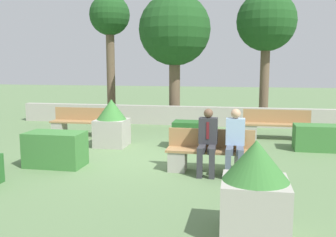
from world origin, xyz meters
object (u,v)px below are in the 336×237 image
planter_corner_left (255,189)px  bench_left_side (277,128)px  person_seated_woman (235,139)px  tree_center_right (266,23)px  bench_right_side (81,125)px  tree_leftmost (110,20)px  tree_center_left (175,31)px  person_seated_man (208,138)px  planter_corner_right (112,123)px  bench_front (210,156)px

planter_corner_left → bench_left_side: bearing=82.4°
person_seated_woman → tree_center_right: tree_center_right is taller
bench_left_side → person_seated_woman: person_seated_woman is taller
bench_left_side → bench_right_side: (-5.98, -0.59, -0.00)m
tree_leftmost → tree_center_left: tree_leftmost is taller
bench_left_side → tree_leftmost: size_ratio=0.39×
person_seated_woman → tree_leftmost: bearing=124.5°
planter_corner_left → tree_center_right: tree_center_right is taller
person_seated_man → person_seated_woman: (0.55, 0.00, 0.01)m
person_seated_man → person_seated_woman: size_ratio=0.99×
planter_corner_right → tree_leftmost: tree_leftmost is taller
bench_right_side → planter_corner_right: planter_corner_right is taller
bench_left_side → bench_right_side: same height
bench_front → tree_center_right: 8.25m
tree_leftmost → tree_center_right: size_ratio=1.03×
planter_corner_right → bench_left_side: bearing=21.8°
planter_corner_right → tree_center_right: bearing=50.8°
tree_center_left → tree_center_right: (3.46, 0.40, 0.26)m
bench_left_side → tree_center_right: (-0.19, 3.51, 3.44)m
tree_center_right → bench_left_side: bearing=-86.9°
planter_corner_left → tree_center_right: 10.71m
bench_left_side → person_seated_man: size_ratio=1.49×
person_seated_woman → tree_center_right: bearing=82.5°
tree_center_left → planter_corner_left: bearing=-74.2°
person_seated_woman → planter_corner_right: 4.00m
tree_leftmost → tree_center_left: (2.87, -0.68, -0.54)m
person_seated_man → bench_front: bearing=71.6°
bench_right_side → tree_center_left: bearing=64.3°
tree_leftmost → planter_corner_right: bearing=-70.5°
planter_corner_left → planter_corner_right: (-3.66, 4.88, -0.00)m
bench_right_side → tree_leftmost: bearing=103.6°
bench_right_side → planter_corner_left: (5.09, -6.10, 0.30)m
tree_center_right → person_seated_man: bearing=-101.7°
planter_corner_left → tree_center_left: 10.59m
bench_right_side → person_seated_woman: size_ratio=1.43×
bench_right_side → tree_center_right: bearing=41.8°
bench_front → person_seated_man: (-0.05, -0.14, 0.40)m
planter_corner_right → tree_leftmost: (-1.98, 5.61, 3.43)m
bench_right_side → tree_center_right: (5.79, 4.11, 3.44)m
tree_center_right → bench_front: bearing=-101.5°
person_seated_woman → bench_left_side: bearing=73.4°
bench_left_side → tree_center_right: tree_center_right is taller
person_seated_man → planter_corner_right: bearing=142.4°
person_seated_woman → tree_leftmost: 10.00m
person_seated_woman → tree_leftmost: tree_leftmost is taller
tree_center_right → planter_corner_left: bearing=-93.9°
bench_right_side → planter_corner_right: (1.44, -1.22, 0.29)m
bench_left_side → planter_corner_right: bearing=-159.9°
bench_left_side → tree_leftmost: 8.42m
planter_corner_left → tree_center_left: tree_center_left is taller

